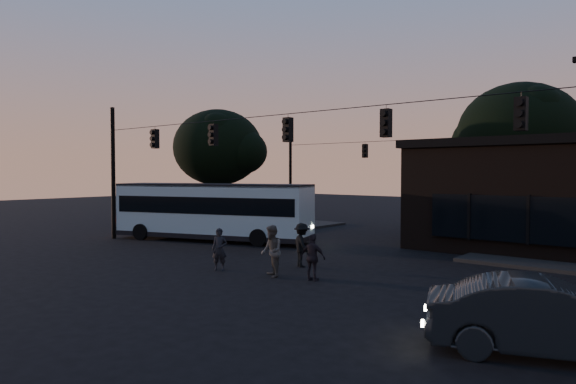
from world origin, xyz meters
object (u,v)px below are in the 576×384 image
Objects in this scene: car at (548,318)px; pedestrian_c at (313,258)px; bus at (213,209)px; pedestrian_b at (272,251)px; pedestrian_a at (219,249)px; pedestrian_d at (302,245)px.

car is 2.98× the size of pedestrian_c.
bus reaches higher than pedestrian_c.
pedestrian_b is 1.61m from pedestrian_c.
pedestrian_c is at bearing -22.90° from pedestrian_a.
pedestrian_c is at bearing 167.36° from pedestrian_d.
pedestrian_a is at bearing 83.55° from pedestrian_d.
pedestrian_a is 2.43m from pedestrian_b.
pedestrian_a is at bearing 58.58° from car.
pedestrian_a is 0.93× the size of pedestrian_d.
pedestrian_b reaches higher than pedestrian_a.
pedestrian_d reaches higher than car.
pedestrian_d is (-1.93, 1.84, 0.07)m from pedestrian_c.
pedestrian_d is at bearing 43.40° from car.
pedestrian_d is (-0.39, 2.29, -0.06)m from pedestrian_b.
pedestrian_c is at bearing 49.11° from car.
pedestrian_b reaches higher than pedestrian_d.
pedestrian_b reaches higher than pedestrian_c.
pedestrian_d is (-10.14, 4.66, 0.08)m from car.
car is 2.98× the size of pedestrian_a.
pedestrian_b is at bearing 130.68° from pedestrian_d.
bus is at bearing 11.50° from pedestrian_d.
pedestrian_a is (-12.14, 2.03, 0.02)m from car.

